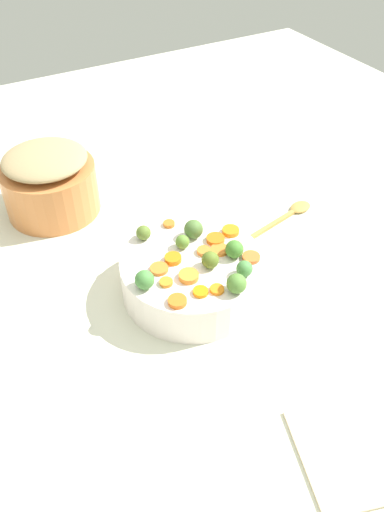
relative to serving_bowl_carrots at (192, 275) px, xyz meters
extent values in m
cube|color=silver|center=(0.03, 0.01, -0.05)|extent=(2.40, 2.40, 0.02)
cylinder|color=white|center=(0.00, 0.00, 0.00)|extent=(0.29, 0.29, 0.09)
cylinder|color=#CE7A41|center=(0.41, 0.16, 0.02)|extent=(0.23, 0.23, 0.12)
ellipsoid|color=tan|center=(0.41, 0.16, 0.10)|extent=(0.20, 0.20, 0.04)
cylinder|color=orange|center=(0.04, -0.11, 0.05)|extent=(0.05, 0.05, 0.01)
cylinder|color=orange|center=(-0.10, 0.00, 0.05)|extent=(0.04, 0.04, 0.01)
cylinder|color=orange|center=(-0.09, 0.08, 0.05)|extent=(0.05, 0.05, 0.01)
cylinder|color=orange|center=(0.12, -0.01, 0.05)|extent=(0.03, 0.03, 0.01)
cylinder|color=orange|center=(-0.04, 0.03, 0.05)|extent=(0.05, 0.05, 0.01)
cylinder|color=orange|center=(-0.09, 0.03, 0.05)|extent=(0.04, 0.04, 0.01)
cylinder|color=orange|center=(-0.03, 0.08, 0.05)|extent=(0.03, 0.03, 0.01)
cylinder|color=orange|center=(0.00, 0.07, 0.05)|extent=(0.05, 0.05, 0.01)
cylinder|color=orange|center=(0.02, 0.03, 0.05)|extent=(0.03, 0.03, 0.01)
cylinder|color=orange|center=(-0.05, -0.10, 0.05)|extent=(0.05, 0.05, 0.01)
cylinder|color=orange|center=(0.00, -0.06, 0.05)|extent=(0.05, 0.05, 0.01)
cylinder|color=orange|center=(0.01, -0.03, 0.05)|extent=(0.04, 0.04, 0.01)
cylinder|color=orange|center=(0.03, -0.07, 0.05)|extent=(0.05, 0.05, 0.01)
sphere|color=#44822E|center=(-0.03, -0.08, 0.06)|extent=(0.04, 0.04, 0.04)
sphere|color=#47853E|center=(-0.02, 0.11, 0.06)|extent=(0.04, 0.04, 0.04)
sphere|color=#5B7426|center=(-0.03, -0.02, 0.06)|extent=(0.03, 0.03, 0.03)
sphere|color=#4F7335|center=(0.06, -0.04, 0.06)|extent=(0.04, 0.04, 0.04)
sphere|color=#528435|center=(-0.11, -0.03, 0.06)|extent=(0.04, 0.04, 0.04)
sphere|color=#498742|center=(-0.09, -0.07, 0.06)|extent=(0.03, 0.03, 0.03)
sphere|color=#5B8630|center=(0.04, 0.00, 0.06)|extent=(0.03, 0.03, 0.03)
sphere|color=#5A752C|center=(0.11, 0.06, 0.06)|extent=(0.03, 0.03, 0.03)
cube|color=#BD9046|center=(0.09, -0.26, -0.04)|extent=(0.05, 0.20, 0.01)
ellipsoid|color=#BD9046|center=(0.12, -0.38, -0.04)|extent=(0.05, 0.07, 0.01)
cube|color=beige|center=(-0.43, -0.04, -0.04)|extent=(0.21, 0.20, 0.01)
camera|label=1|loc=(-0.65, 0.36, 0.72)|focal=35.72mm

